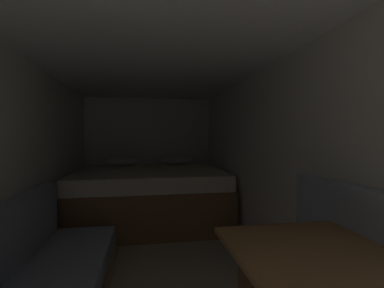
# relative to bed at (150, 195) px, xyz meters

# --- Properties ---
(ground_plane) EXTENTS (7.10, 7.10, 0.00)m
(ground_plane) POSITION_rel_bed_xyz_m (0.00, -1.63, -0.39)
(ground_plane) COLOR #B2A893
(wall_back) EXTENTS (2.33, 0.05, 1.96)m
(wall_back) POSITION_rel_bed_xyz_m (0.00, 0.94, 0.59)
(wall_back) COLOR silver
(wall_back) RESTS_ON ground
(wall_left) EXTENTS (0.05, 5.10, 1.96)m
(wall_left) POSITION_rel_bed_xyz_m (-1.14, -1.63, 0.59)
(wall_left) COLOR silver
(wall_left) RESTS_ON ground
(wall_right) EXTENTS (0.05, 5.10, 1.96)m
(wall_right) POSITION_rel_bed_xyz_m (1.14, -1.63, 0.59)
(wall_right) COLOR silver
(wall_right) RESTS_ON ground
(ceiling_slab) EXTENTS (2.33, 5.10, 0.05)m
(ceiling_slab) POSITION_rel_bed_xyz_m (0.00, -1.63, 1.59)
(ceiling_slab) COLOR white
(ceiling_slab) RESTS_ON wall_left
(bed) EXTENTS (2.11, 1.76, 0.93)m
(bed) POSITION_rel_bed_xyz_m (0.00, 0.00, 0.00)
(bed) COLOR brown
(bed) RESTS_ON ground
(dinette_table) EXTENTS (0.76, 0.68, 0.77)m
(dinette_table) POSITION_rel_bed_xyz_m (0.68, -2.99, 0.28)
(dinette_table) COLOR olive
(dinette_table) RESTS_ON ground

